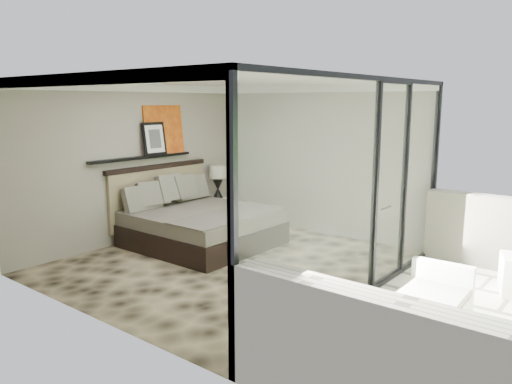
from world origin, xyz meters
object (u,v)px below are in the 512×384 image
Objects in this scene: bed at (198,223)px; table_lamp at (218,177)px; nightstand at (217,210)px; lounger at (425,311)px.

bed is 3.39× the size of table_lamp.
nightstand is 0.35× the size of lounger.
table_lamp reaches higher than lounger.
bed reaches higher than table_lamp.
nightstand is 5.58m from lounger.
lounger is (5.16, -2.15, -0.77)m from table_lamp.
lounger is at bearing -22.57° from table_lamp.
lounger is (4.35, -0.76, -0.19)m from bed.
nightstand is 0.78× the size of table_lamp.
table_lamp reaches higher than nightstand.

